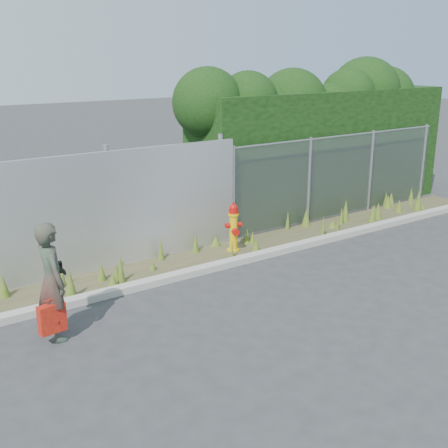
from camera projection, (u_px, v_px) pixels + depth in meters
name	position (u px, v px, depth m)	size (l,w,h in m)	color
ground	(288.00, 300.00, 9.18)	(80.00, 80.00, 0.00)	#323234
curb	(225.00, 264.00, 10.58)	(16.00, 0.22, 0.12)	#A19A91
weed_strip	(230.00, 244.00, 11.44)	(16.00, 1.32, 0.54)	#454027
corrugated_fence	(26.00, 224.00, 9.46)	(8.50, 0.21, 2.30)	#ADAFB4
chainlink_fence	(341.00, 176.00, 13.55)	(6.50, 0.07, 2.05)	gray
hedge	(318.00, 127.00, 14.18)	(7.81, 1.93, 3.80)	black
fire_hydrant	(234.00, 228.00, 11.28)	(0.34, 0.31, 1.03)	#DEB00B
woman	(52.00, 281.00, 7.74)	(0.62, 0.41, 1.70)	#0E5E45
red_tote_bag	(52.00, 318.00, 7.67)	(0.37, 0.14, 0.49)	#9F0915
black_shoulder_bag	(54.00, 268.00, 7.95)	(0.22, 0.09, 0.16)	black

